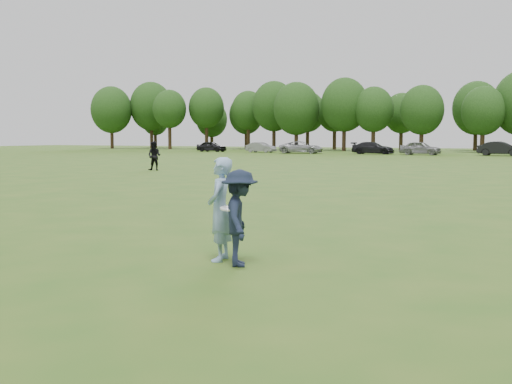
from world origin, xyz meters
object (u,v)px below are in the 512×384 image
(car_d, at_px, (373,148))
(car_f, at_px, (501,149))
(car_e, at_px, (420,148))
(thrower, at_px, (220,209))
(player_far_a, at_px, (154,156))
(defender, at_px, (240,218))
(car_c, at_px, (301,147))
(car_b, at_px, (261,147))
(car_a, at_px, (212,147))

(car_d, distance_m, car_f, 13.92)
(car_e, relative_size, car_f, 0.97)
(thrower, xyz_separation_m, player_far_a, (-16.60, 21.63, 0.01))
(car_e, bearing_deg, defender, -167.76)
(car_c, bearing_deg, thrower, -167.18)
(player_far_a, bearing_deg, car_c, 89.93)
(car_b, bearing_deg, car_d, -85.96)
(car_e, bearing_deg, car_d, 86.01)
(player_far_a, relative_size, car_d, 0.36)
(car_a, height_order, car_d, car_d)
(player_far_a, bearing_deg, car_a, 107.57)
(car_f, bearing_deg, car_e, 102.92)
(car_e, xyz_separation_m, car_f, (8.29, 0.81, -0.00))
(car_c, distance_m, car_d, 8.63)
(car_a, distance_m, car_e, 28.19)
(player_far_a, distance_m, car_c, 38.25)
(thrower, relative_size, car_b, 0.44)
(defender, bearing_deg, car_d, -13.89)
(player_far_a, relative_size, car_b, 0.44)
(car_a, bearing_deg, car_f, -89.00)
(defender, height_order, player_far_a, player_far_a)
(car_e, bearing_deg, car_c, 95.57)
(car_b, bearing_deg, player_far_a, -156.92)
(player_far_a, xyz_separation_m, car_b, (-11.44, 39.77, -0.23))
(car_d, xyz_separation_m, car_e, (5.63, -0.85, 0.05))
(defender, relative_size, car_c, 0.30)
(thrower, bearing_deg, car_c, -174.47)
(car_a, xyz_separation_m, car_f, (36.40, -1.26, 0.06))
(thrower, height_order, car_e, thrower)
(car_b, distance_m, car_f, 28.82)
(thrower, height_order, car_c, thrower)
(car_d, bearing_deg, car_e, -99.70)
(car_b, bearing_deg, thrower, -148.42)
(car_b, xyz_separation_m, car_f, (28.81, -0.82, 0.11))
(car_a, distance_m, car_b, 7.61)
(car_a, xyz_separation_m, car_d, (22.48, -1.22, 0.01))
(thrower, relative_size, car_f, 0.37)
(player_far_a, bearing_deg, car_d, 77.19)
(car_c, distance_m, car_e, 14.19)
(car_d, bearing_deg, car_a, 85.81)
(car_c, relative_size, car_f, 1.13)
(defender, distance_m, car_b, 67.91)
(car_a, distance_m, car_f, 36.43)
(thrower, bearing_deg, car_e, 172.66)
(car_a, xyz_separation_m, car_c, (13.92, -2.31, 0.03))
(car_d, relative_size, car_f, 1.06)
(car_f, bearing_deg, car_d, 97.15)
(player_far_a, height_order, car_b, player_far_a)
(car_f, bearing_deg, defender, -172.95)
(player_far_a, distance_m, car_b, 41.38)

